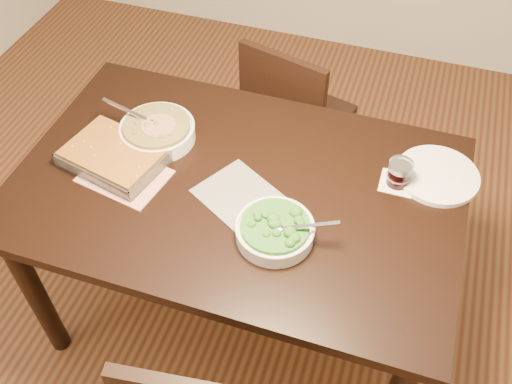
{
  "coord_description": "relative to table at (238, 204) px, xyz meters",
  "views": [
    {
      "loc": [
        0.44,
        -1.13,
        2.07
      ],
      "look_at": [
        0.08,
        -0.06,
        0.8
      ],
      "focal_mm": 40.0,
      "sensor_mm": 36.0,
      "label": 1
    }
  ],
  "objects": [
    {
      "name": "broccoli_bowl",
      "position": [
        0.17,
        -0.16,
        0.13
      ],
      "size": [
        0.26,
        0.23,
        0.09
      ],
      "color": "white",
      "rests_on": "table"
    },
    {
      "name": "table",
      "position": [
        0.0,
        0.0,
        0.0
      ],
      "size": [
        1.4,
        0.9,
        0.75
      ],
      "color": "black",
      "rests_on": "ground"
    },
    {
      "name": "ground",
      "position": [
        0.0,
        0.0,
        -0.65
      ],
      "size": [
        4.0,
        4.0,
        0.0
      ],
      "primitive_type": "plane",
      "color": "#4A2315",
      "rests_on": "ground"
    },
    {
      "name": "stew_bowl",
      "position": [
        -0.32,
        0.12,
        0.13
      ],
      "size": [
        0.28,
        0.25,
        0.1
      ],
      "color": "white",
      "rests_on": "table"
    },
    {
      "name": "dinner_plate",
      "position": [
        0.59,
        0.23,
        0.1
      ],
      "size": [
        0.26,
        0.26,
        0.02
      ],
      "primitive_type": "cylinder",
      "color": "white",
      "rests_on": "table"
    },
    {
      "name": "magazine_a",
      "position": [
        -0.35,
        -0.08,
        0.1
      ],
      "size": [
        0.29,
        0.24,
        0.01
      ],
      "primitive_type": "cube",
      "rotation": [
        0.0,
        0.0,
        -0.19
      ],
      "color": "#AF3A32",
      "rests_on": "table"
    },
    {
      "name": "wine_tumbler",
      "position": [
        0.48,
        0.16,
        0.14
      ],
      "size": [
        0.08,
        0.08,
        0.09
      ],
      "color": "black",
      "rests_on": "coaster"
    },
    {
      "name": "baking_dish",
      "position": [
        -0.41,
        -0.03,
        0.12
      ],
      "size": [
        0.36,
        0.29,
        0.06
      ],
      "rotation": [
        0.0,
        0.0,
        -0.22
      ],
      "color": "silver",
      "rests_on": "table"
    },
    {
      "name": "coaster",
      "position": [
        0.48,
        0.16,
        0.1
      ],
      "size": [
        0.1,
        0.1,
        0.0
      ],
      "primitive_type": "cube",
      "color": "white",
      "rests_on": "table"
    },
    {
      "name": "magazine_b",
      "position": [
        0.04,
        -0.06,
        0.1
      ],
      "size": [
        0.35,
        0.32,
        0.01
      ],
      "primitive_type": "cube",
      "rotation": [
        0.0,
        0.0,
        -0.52
      ],
      "color": "#2A2931",
      "rests_on": "table"
    },
    {
      "name": "chair_far",
      "position": [
        -0.01,
        0.71,
        -0.2
      ],
      "size": [
        0.47,
        0.47,
        0.82
      ],
      "rotation": [
        0.0,
        0.0,
        2.88
      ],
      "color": "black",
      "rests_on": "ground"
    }
  ]
}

